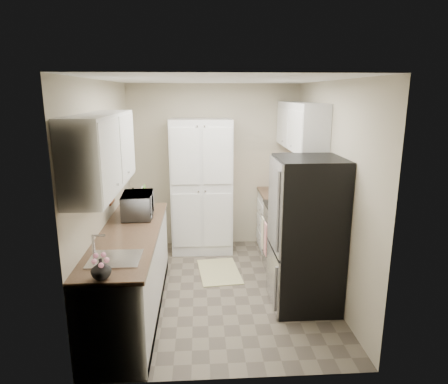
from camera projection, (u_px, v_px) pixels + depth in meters
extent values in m
plane|color=#665B4C|center=(220.00, 289.00, 4.94)|extent=(3.20, 3.20, 0.00)
cube|color=beige|center=(214.00, 167.00, 6.19)|extent=(2.60, 0.04, 2.50)
cube|color=beige|center=(230.00, 240.00, 3.09)|extent=(2.60, 0.04, 2.50)
cube|color=beige|center=(106.00, 193.00, 4.56)|extent=(0.04, 3.20, 2.50)
cube|color=beige|center=(329.00, 190.00, 4.72)|extent=(0.04, 3.20, 2.50)
cube|color=white|center=(219.00, 80.00, 4.34)|extent=(2.60, 3.20, 0.04)
cube|color=silver|center=(102.00, 152.00, 3.70)|extent=(0.33, 1.60, 0.70)
cube|color=silver|center=(300.00, 129.00, 5.34)|extent=(0.33, 1.55, 0.58)
cube|color=#99999E|center=(303.00, 162.00, 5.02)|extent=(0.45, 0.76, 0.13)
cube|color=#B7B7BC|center=(115.00, 259.00, 3.54)|extent=(0.45, 0.40, 0.02)
cube|color=brown|center=(112.00, 194.00, 4.77)|extent=(0.02, 0.22, 0.22)
cube|color=silver|center=(202.00, 187.00, 5.96)|extent=(0.90, 0.55, 2.00)
cube|color=silver|center=(131.00, 274.00, 4.36)|extent=(0.60, 2.30, 0.88)
cube|color=brown|center=(129.00, 234.00, 4.25)|extent=(0.63, 2.33, 0.04)
cube|color=silver|center=(281.00, 223.00, 6.05)|extent=(0.60, 0.80, 0.88)
cube|color=brown|center=(282.00, 194.00, 5.94)|extent=(0.63, 0.83, 0.04)
cube|color=#B7B7BC|center=(291.00, 242.00, 5.27)|extent=(0.64, 0.76, 0.90)
cube|color=black|center=(293.00, 208.00, 5.16)|extent=(0.66, 0.78, 0.03)
cube|color=black|center=(315.00, 200.00, 5.15)|extent=(0.06, 0.76, 0.22)
cube|color=pink|center=(266.00, 239.00, 5.09)|extent=(0.01, 0.16, 0.42)
cube|color=#EFE5C4|center=(263.00, 233.00, 5.32)|extent=(0.01, 0.16, 0.42)
cube|color=#B7B7BC|center=(307.00, 234.00, 4.40)|extent=(0.70, 0.72, 1.70)
imported|color=silver|center=(138.00, 205.00, 4.75)|extent=(0.38, 0.54, 0.29)
cylinder|color=black|center=(134.00, 201.00, 4.96)|extent=(0.07, 0.07, 0.28)
imported|color=white|center=(101.00, 269.00, 3.16)|extent=(0.19, 0.19, 0.17)
cube|color=#508E33|center=(146.00, 196.00, 5.21)|extent=(0.03, 0.22, 0.27)
cube|color=#A6A6AA|center=(287.00, 184.00, 6.06)|extent=(0.32, 0.37, 0.19)
cube|color=#CEC78A|center=(219.00, 271.00, 5.41)|extent=(0.60, 0.88, 0.01)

